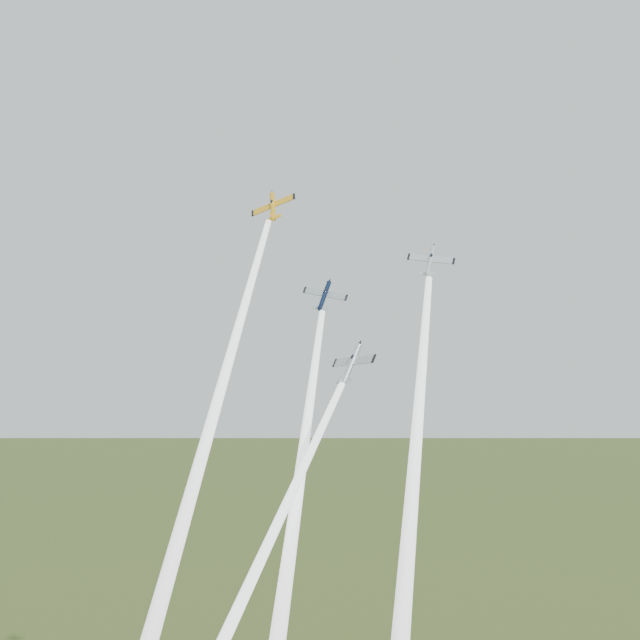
{
  "coord_description": "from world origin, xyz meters",
  "views": [
    {
      "loc": [
        59.25,
        -104.16,
        84.83
      ],
      "look_at": [
        0.0,
        -6.0,
        92.0
      ],
      "focal_mm": 45.0,
      "sensor_mm": 36.0,
      "label": 1
    }
  ],
  "objects_px": {
    "plane_silver_right": "(430,261)",
    "plane_silver_low": "(352,363)",
    "plane_yellow": "(273,206)",
    "plane_navy": "(324,296)"
  },
  "relations": [
    {
      "from": "plane_navy",
      "to": "plane_silver_low",
      "type": "relative_size",
      "value": 0.89
    },
    {
      "from": "plane_silver_right",
      "to": "plane_silver_low",
      "type": "bearing_deg",
      "value": -154.67
    },
    {
      "from": "plane_silver_right",
      "to": "plane_silver_low",
      "type": "xyz_separation_m",
      "value": [
        -8.57,
        -7.62,
        -14.53
      ]
    },
    {
      "from": "plane_yellow",
      "to": "plane_silver_low",
      "type": "xyz_separation_m",
      "value": [
        18.58,
        -7.76,
        -25.21
      ]
    },
    {
      "from": "plane_silver_right",
      "to": "plane_silver_low",
      "type": "relative_size",
      "value": 0.84
    },
    {
      "from": "plane_yellow",
      "to": "plane_silver_right",
      "type": "relative_size",
      "value": 1.16
    },
    {
      "from": "plane_yellow",
      "to": "plane_silver_low",
      "type": "relative_size",
      "value": 0.98
    },
    {
      "from": "plane_yellow",
      "to": "plane_silver_right",
      "type": "distance_m",
      "value": 29.17
    },
    {
      "from": "plane_yellow",
      "to": "plane_navy",
      "type": "relative_size",
      "value": 1.1
    },
    {
      "from": "plane_yellow",
      "to": "plane_silver_right",
      "type": "bearing_deg",
      "value": -13.12
    }
  ]
}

